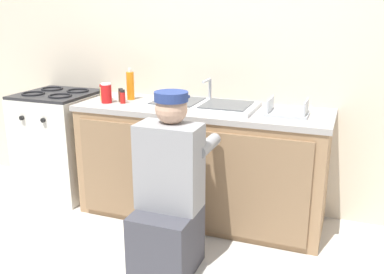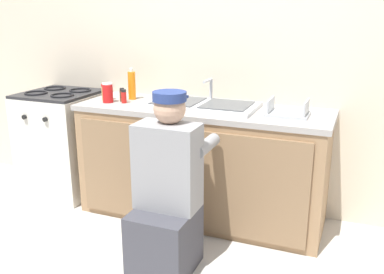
{
  "view_description": "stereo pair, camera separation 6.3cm",
  "coord_description": "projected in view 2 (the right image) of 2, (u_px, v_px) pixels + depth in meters",
  "views": [
    {
      "loc": [
        1.02,
        -2.6,
        1.55
      ],
      "look_at": [
        0.0,
        0.1,
        0.7
      ],
      "focal_mm": 40.0,
      "sensor_mm": 36.0,
      "label": 1
    },
    {
      "loc": [
        1.08,
        -2.58,
        1.55
      ],
      "look_at": [
        0.0,
        0.1,
        0.7
      ],
      "focal_mm": 40.0,
      "sensor_mm": 36.0,
      "label": 2
    }
  ],
  "objects": [
    {
      "name": "plumber_person",
      "position": [
        167.0,
        198.0,
        2.58
      ],
      "size": [
        0.42,
        0.61,
        1.1
      ],
      "color": "#3F3F47",
      "rests_on": "ground_plane"
    },
    {
      "name": "ground_plane",
      "position": [
        187.0,
        232.0,
        3.12
      ],
      "size": [
        12.0,
        12.0,
        0.0
      ],
      "primitive_type": "plane",
      "color": "beige"
    },
    {
      "name": "spice_bottle_red",
      "position": [
        124.0,
        96.0,
        3.27
      ],
      "size": [
        0.04,
        0.04,
        0.1
      ],
      "color": "red",
      "rests_on": "countertop"
    },
    {
      "name": "condiment_jar",
      "position": [
        106.0,
        92.0,
        3.37
      ],
      "size": [
        0.07,
        0.07,
        0.13
      ],
      "color": "#DBB760",
      "rests_on": "countertop"
    },
    {
      "name": "sink_double_basin",
      "position": [
        202.0,
        105.0,
        3.14
      ],
      "size": [
        0.8,
        0.44,
        0.19
      ],
      "color": "silver",
      "rests_on": "countertop"
    },
    {
      "name": "stove_range",
      "position": [
        63.0,
        142.0,
        3.72
      ],
      "size": [
        0.59,
        0.62,
        0.9
      ],
      "color": "silver",
      "rests_on": "ground_plane"
    },
    {
      "name": "back_wall",
      "position": [
        218.0,
        51.0,
        3.34
      ],
      "size": [
        6.0,
        0.1,
        2.5
      ],
      "primitive_type": "cube",
      "color": "beige",
      "rests_on": "ground_plane"
    },
    {
      "name": "soap_bottle_orange",
      "position": [
        132.0,
        85.0,
        3.39
      ],
      "size": [
        0.06,
        0.06,
        0.25
      ],
      "color": "orange",
      "rests_on": "countertop"
    },
    {
      "name": "countertop",
      "position": [
        202.0,
        110.0,
        3.15
      ],
      "size": [
        1.88,
        0.62,
        0.04
      ],
      "primitive_type": "cube",
      "color": "#9E9993",
      "rests_on": "counter_cabinet"
    },
    {
      "name": "spice_bottle_pepper",
      "position": [
        122.0,
        95.0,
        3.32
      ],
      "size": [
        0.04,
        0.04,
        0.1
      ],
      "color": "#513823",
      "rests_on": "countertop"
    },
    {
      "name": "dish_rack_tray",
      "position": [
        288.0,
        112.0,
        2.88
      ],
      "size": [
        0.28,
        0.22,
        0.11
      ],
      "color": "#B2B7BC",
      "rests_on": "countertop"
    },
    {
      "name": "soda_cup_red",
      "position": [
        108.0,
        93.0,
        3.28
      ],
      "size": [
        0.08,
        0.08,
        0.15
      ],
      "color": "red",
      "rests_on": "countertop"
    },
    {
      "name": "counter_cabinet",
      "position": [
        201.0,
        166.0,
        3.26
      ],
      "size": [
        1.84,
        0.62,
        0.83
      ],
      "color": "#997551",
      "rests_on": "ground_plane"
    }
  ]
}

